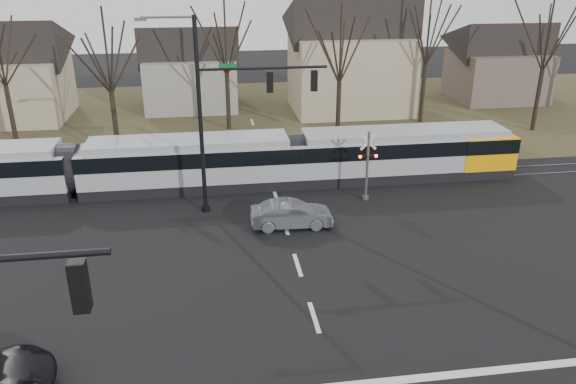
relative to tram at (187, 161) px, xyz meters
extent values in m
plane|color=black|center=(5.00, -16.00, -1.66)|extent=(140.00, 140.00, 0.00)
cube|color=#38331E|center=(5.00, 16.00, -1.65)|extent=(140.00, 28.00, 0.01)
cube|color=silver|center=(5.00, -14.00, -1.65)|extent=(0.18, 2.00, 0.01)
cube|color=silver|center=(5.00, -10.00, -1.65)|extent=(0.18, 2.00, 0.01)
cube|color=silver|center=(5.00, -6.00, -1.65)|extent=(0.18, 2.00, 0.01)
cube|color=silver|center=(5.00, -2.00, -1.65)|extent=(0.18, 2.00, 0.01)
cube|color=silver|center=(5.00, 2.00, -1.65)|extent=(0.18, 2.00, 0.01)
cube|color=silver|center=(5.00, 6.00, -1.65)|extent=(0.18, 2.00, 0.01)
cube|color=silver|center=(5.00, 10.00, -1.65)|extent=(0.18, 2.00, 0.01)
cube|color=silver|center=(5.00, 14.00, -1.65)|extent=(0.18, 2.00, 0.01)
cube|color=#59595E|center=(5.00, -0.90, -1.63)|extent=(90.00, 0.12, 0.06)
cube|color=#59595E|center=(5.00, 0.50, -1.63)|extent=(90.00, 0.12, 0.06)
cube|color=gray|center=(0.19, 0.00, -0.14)|extent=(12.51, 2.92, 3.04)
cube|color=black|center=(0.19, 0.00, 0.48)|extent=(12.53, 2.96, 0.89)
cube|color=gray|center=(13.22, 0.00, -0.14)|extent=(13.55, 2.92, 3.04)
cube|color=black|center=(13.22, 0.00, 0.48)|extent=(13.57, 2.96, 0.89)
cube|color=#FFA507|center=(18.33, 0.00, -0.04)|extent=(3.34, 2.98, 2.03)
imported|color=#515559|center=(5.31, -6.08, -0.98)|extent=(1.73, 4.22, 1.36)
cube|color=black|center=(-1.15, -22.00, 5.24)|extent=(0.32, 0.32, 1.05)
sphere|color=#FF0C07|center=(-1.15, -22.00, 5.57)|extent=(0.22, 0.22, 0.22)
cylinder|color=black|center=(1.00, -3.50, 3.44)|extent=(0.22, 0.22, 10.20)
cylinder|color=black|center=(1.00, -3.50, -1.51)|extent=(0.44, 0.44, 0.30)
cylinder|color=black|center=(4.25, -3.50, 5.94)|extent=(6.50, 0.14, 0.14)
cube|color=#0C5926|center=(2.50, -3.50, 6.09)|extent=(0.90, 0.03, 0.22)
cube|color=black|center=(4.58, -3.50, 5.24)|extent=(0.32, 0.32, 1.05)
sphere|color=#FF0C07|center=(4.58, -3.50, 5.57)|extent=(0.22, 0.22, 0.22)
cube|color=black|center=(6.85, -3.50, 5.24)|extent=(0.32, 0.32, 1.05)
sphere|color=#FF0C07|center=(6.85, -3.50, 5.57)|extent=(0.22, 0.22, 0.22)
cube|color=#59595B|center=(-1.50, -3.50, 8.36)|extent=(0.55, 0.22, 0.14)
cylinder|color=#59595B|center=(10.00, -3.20, 0.34)|extent=(0.14, 0.14, 4.00)
cylinder|color=#59595B|center=(10.00, -3.20, -1.56)|extent=(0.36, 0.36, 0.20)
cube|color=silver|center=(10.00, -3.20, 1.74)|extent=(0.95, 0.04, 0.95)
cube|color=silver|center=(10.00, -3.20, 1.74)|extent=(0.95, 0.04, 0.95)
cube|color=black|center=(10.00, -3.20, 0.94)|extent=(1.00, 0.10, 0.12)
sphere|color=#FF0C07|center=(9.55, -3.28, 0.94)|extent=(0.18, 0.18, 0.18)
sphere|color=#FF0C07|center=(10.45, -3.28, 0.94)|extent=(0.18, 0.18, 0.18)
cube|color=tan|center=(-15.00, 18.00, 0.84)|extent=(9.00, 8.00, 5.00)
cube|color=gray|center=(0.00, 20.00, 0.59)|extent=(8.00, 7.00, 4.50)
cube|color=tan|center=(14.00, 17.00, 1.59)|extent=(10.00, 8.00, 6.50)
cube|color=brown|center=(29.00, 19.00, 0.59)|extent=(8.00, 7.00, 4.50)
camera|label=1|loc=(1.46, -31.58, 10.96)|focal=35.00mm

